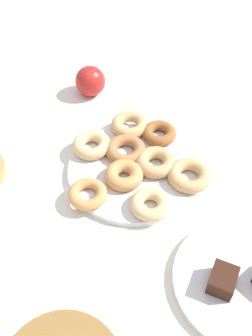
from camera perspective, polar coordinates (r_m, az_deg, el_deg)
name	(u,v)px	position (r m, az deg, el deg)	size (l,w,h in m)	color
ground_plane	(133,173)	(0.90, 1.01, -0.68)	(2.40, 2.40, 0.00)	white
donut_plate	(133,171)	(0.90, 1.02, -0.36)	(0.29, 0.29, 0.02)	silver
donut_0	(150,204)	(0.81, 3.46, -5.17)	(0.08, 0.08, 0.03)	#EABC84
donut_1	(126,150)	(0.91, -0.04, 2.60)	(0.09, 0.09, 0.03)	#B27547
donut_2	(88,194)	(0.83, -5.48, -3.70)	(0.08, 0.08, 0.02)	tan
donut_3	(189,175)	(0.87, 9.01, -1.03)	(0.09, 0.09, 0.03)	tan
donut_4	(91,145)	(0.92, -5.00, 3.21)	(0.09, 0.09, 0.03)	#EABC84
donut_5	(160,134)	(0.95, 4.90, 4.90)	(0.08, 0.08, 0.02)	#995B2D
donut_6	(156,162)	(0.88, 4.27, 0.82)	(0.09, 0.09, 0.03)	tan
donut_7	(122,174)	(0.86, -0.52, -0.91)	(0.08, 0.08, 0.03)	tan
donut_8	(130,125)	(0.97, 0.52, 6.17)	(0.09, 0.09, 0.03)	tan
cake_plate	(244,281)	(0.78, 16.40, -15.22)	(0.26, 0.26, 0.02)	silver
brownie_far	(223,280)	(0.74, 13.58, -15.24)	(0.04, 0.05, 0.04)	#381E14
apple	(90,81)	(1.09, -5.11, 12.22)	(0.08, 0.08, 0.08)	red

